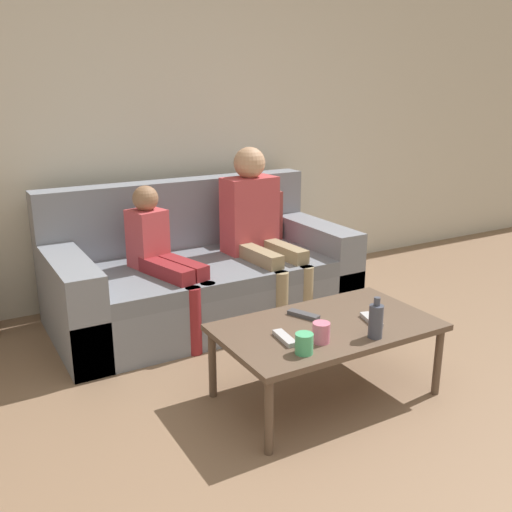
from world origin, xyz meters
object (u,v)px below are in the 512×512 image
Objects in this scene: tv_remote_1 at (371,320)px; coffee_table at (327,331)px; couch at (201,276)px; person_adult at (257,220)px; tv_remote_0 at (285,338)px; bottle at (376,321)px; person_child at (164,256)px; cup_near at (321,332)px; tv_remote_2 at (303,315)px; cup_far at (304,344)px.

coffee_table is at bearing 173.27° from tv_remote_1.
person_adult is (0.38, -0.10, 0.36)m from couch.
tv_remote_0 is 0.43m from bottle.
person_child is 1.30m from cup_near.
cup_near is at bearing -91.92° from couch.
tv_remote_2 is at bearing 70.90° from cup_near.
cup_far is at bearing -83.38° from tv_remote_0.
person_child is (-0.32, -0.16, 0.23)m from couch.
couch is 20.71× the size of cup_near.
person_adult reaches higher than person_child.
tv_remote_1 is (0.49, 0.12, -0.04)m from cup_far.
tv_remote_2 is at bearing -87.44° from couch.
tv_remote_2 is at bearing 55.77° from cup_far.
person_child reaches higher than tv_remote_2.
tv_remote_1 is 0.19m from bottle.
cup_far is at bearing -96.97° from couch.
tv_remote_0 is (-0.00, 0.15, -0.04)m from cup_far.
tv_remote_0 is 0.99× the size of tv_remote_1.
cup_near is 0.48× the size of bottle.
tv_remote_1 is at bearing 13.60° from cup_far.
tv_remote_0 and tv_remote_2 have the same top height.
tv_remote_0 is (-0.28, -0.05, 0.05)m from coffee_table.
tv_remote_2 is (0.23, 0.34, -0.04)m from cup_far.
cup_near is 0.55× the size of tv_remote_0.
person_child is at bearing -153.37° from couch.
person_adult is 6.39× the size of tv_remote_1.
person_adult is at bearing 76.69° from coffee_table.
cup_far is at bearing -115.87° from person_adult.
person_child is (-0.42, 1.12, 0.16)m from coffee_table.
person_adult is 0.71m from person_child.
tv_remote_1 is (0.35, 0.06, -0.04)m from cup_near.
cup_far is 0.39m from bottle.
tv_remote_1 is at bearing 54.34° from bottle.
person_adult reaches higher than tv_remote_2.
person_adult is 1.37m from tv_remote_0.
couch is 1.54m from bottle.
bottle is (-0.17, -1.41, -0.17)m from person_adult.
cup_near reaches higher than tv_remote_0.
tv_remote_2 is at bearing 154.13° from tv_remote_1.
bottle is (-0.11, -0.15, 0.07)m from tv_remote_1.
couch is 1.43m from cup_near.
cup_near is at bearing -154.92° from tv_remote_1.
tv_remote_0 is at bearing 90.35° from cup_far.
cup_far is 0.16m from tv_remote_0.
coffee_table is at bearing -84.39° from person_child.
cup_near is 0.54× the size of tv_remote_2.
couch is 1.15m from tv_remote_2.
coffee_table is 5.42× the size of bottle.
person_child is at bearing 110.54° from coffee_table.
cup_far is (-0.28, -0.20, 0.08)m from coffee_table.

